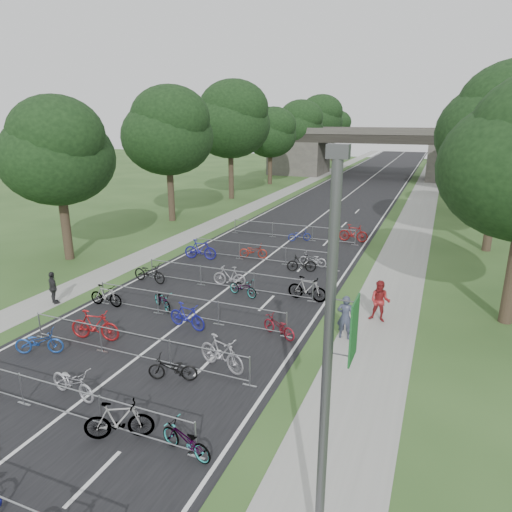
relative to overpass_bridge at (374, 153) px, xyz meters
The scene contains 49 objects.
road 15.41m from the overpass_bridge, 90.00° to the right, with size 11.00×140.00×0.01m, color black.
sidewalk_right 17.36m from the overpass_bridge, 61.93° to the right, with size 3.00×140.00×0.01m, color gray.
sidewalk_left 17.14m from the overpass_bridge, 116.57° to the right, with size 2.00×140.00×0.01m, color gray.
lane_markings 15.41m from the overpass_bridge, 90.00° to the right, with size 0.12×140.00×0.00m, color silver.
overpass_bridge is the anchor object (origin of this frame).
lamppost 63.55m from the overpass_bridge, 82.47° to the right, with size 0.61×0.65×8.21m.
tree_left_0 50.47m from the overpass_bridge, 103.07° to the right, with size 6.72×6.72×10.25m.
tree_left_1 38.97m from the overpass_bridge, 107.08° to the right, with size 7.56×7.56×11.53m.
tree_right_1 39.56m from the overpass_bridge, 70.53° to the right, with size 8.18×8.18×12.47m.
tree_left_2 27.92m from the overpass_bridge, 114.44° to the right, with size 8.40×8.40×12.81m.
tree_right_2 28.39m from the overpass_bridge, 62.40° to the right, with size 6.16×6.16×9.39m.
tree_left_3 17.59m from the overpass_bridge, 131.07° to the right, with size 6.72×6.72×10.25m.
tree_right_3 18.82m from the overpass_bridge, 44.93° to the right, with size 7.17×7.17×10.93m.
tree_left_4 12.05m from the overpass_bridge, behind, with size 7.56×7.56×11.53m.
tree_right_4 13.86m from the overpass_bridge, ahead, with size 8.18×8.18×12.47m.
tree_left_5 16.44m from the overpass_bridge, 136.20° to the left, with size 8.40×8.40×12.81m.
tree_right_5 17.23m from the overpass_bridge, 39.82° to the left, with size 6.16×6.16×9.39m.
tree_left_6 25.77m from the overpass_bridge, 116.43° to the left, with size 6.72×6.72×10.25m.
tree_right_6 26.62m from the overpass_bridge, 60.25° to the left, with size 7.17×7.17×10.93m.
barrier_row_1 61.47m from the overpass_bridge, 90.00° to the right, with size 9.70×0.08×1.10m.
barrier_row_2 57.88m from the overpass_bridge, 90.00° to the right, with size 9.70×0.08×1.10m.
barrier_row_3 54.08m from the overpass_bridge, 90.00° to the right, with size 9.70×0.08×1.10m.
barrier_row_4 50.09m from the overpass_bridge, 90.00° to the right, with size 9.70×0.08×1.10m.
barrier_row_5 45.10m from the overpass_bridge, 90.00° to the right, with size 9.70×0.08×1.10m.
barrier_row_6 39.11m from the overpass_bridge, 90.00° to the right, with size 9.70×0.08×1.10m.
bike_5 60.56m from the overpass_bridge, 90.35° to the right, with size 0.68×1.95×1.02m, color #A9A9B0.
bike_6 61.66m from the overpass_bridge, 87.89° to the right, with size 0.54×1.93×1.16m, color #929499.
bike_7 61.64m from the overpass_bridge, 85.99° to the right, with size 0.59×1.70×0.89m, color #929499.
bike_8 58.98m from the overpass_bridge, 93.51° to the right, with size 0.63×1.81×0.95m, color #1C459C.
bike_9 57.25m from the overpass_bridge, 92.40° to the right, with size 0.59×2.10×1.26m, color maroon.
bike_10 58.59m from the overpass_bridge, 87.98° to the right, with size 0.59×1.71×0.90m, color black.
bike_11 57.35m from the overpass_bridge, 86.73° to the right, with size 0.59×2.08×1.25m, color #94939A.
bike_12 54.44m from the overpass_bridge, 94.54° to the right, with size 0.49×1.73×1.04m, color #929499.
bike_13 53.59m from the overpass_bridge, 91.75° to the right, with size 0.58×1.67×0.88m, color #929499.
bike_14 54.90m from the overpass_bridge, 89.51° to the right, with size 0.53×1.87×1.12m, color navy.
bike_15 54.32m from the overpass_bridge, 85.45° to the right, with size 0.59×1.70×0.89m, color maroon.
bike_16 50.94m from the overpass_bridge, 94.85° to the right, with size 0.72×2.06×1.08m, color black.
bike_17 49.64m from the overpass_bridge, 90.07° to the right, with size 0.51×1.80×1.08m, color #96949B.
bike_18 50.70m from the overpass_bridge, 88.66° to the right, with size 0.59×1.70×0.89m, color #929499.
bike_19 50.19m from the overpass_bridge, 85.08° to the right, with size 0.56×1.98×1.19m, color #929499.
bike_20 46.21m from the overpass_bridge, 94.71° to the right, with size 0.59×2.10×1.26m, color navy.
bike_21 44.61m from the overpass_bridge, 91.03° to the right, with size 0.62×1.78×0.93m, color maroon.
bike_22 46.08m from the overpass_bridge, 86.51° to the right, with size 0.48×1.70×1.02m, color black.
bike_23 44.94m from the overpass_bridge, 85.99° to the right, with size 0.59×1.68×0.88m, color #A4A6AC.
bike_26 39.54m from the overpass_bridge, 89.00° to the right, with size 0.58×1.66×0.87m, color navy.
bike_27 38.47m from the overpass_bridge, 83.56° to the right, with size 0.59×2.07×1.25m, color maroon.
pedestrian_a 53.69m from the overpass_bridge, 82.71° to the right, with size 0.67×0.44×1.84m, color #31364A.
pedestrian_b 51.68m from the overpass_bridge, 81.23° to the right, with size 0.90×0.70×1.85m, color maroon.
pedestrian_c 55.37m from the overpass_bridge, 97.06° to the right, with size 0.93×0.39×1.59m, color #242426.
Camera 1 is at (9.82, -5.00, 8.60)m, focal length 32.00 mm.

